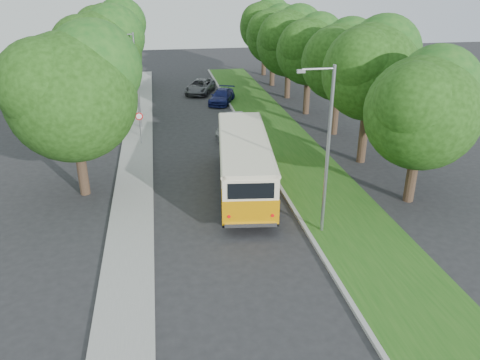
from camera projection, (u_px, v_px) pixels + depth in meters
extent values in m
plane|color=#242426|center=(226.00, 215.00, 24.21)|extent=(120.00, 120.00, 0.00)
cube|color=gray|center=(271.00, 173.00, 29.25)|extent=(0.20, 70.00, 0.15)
cube|color=#205215|center=(307.00, 170.00, 29.63)|extent=(4.50, 70.00, 0.13)
cube|color=gray|center=(134.00, 182.00, 27.93)|extent=(2.20, 70.00, 0.12)
cylinder|color=#332319|center=(412.00, 173.00, 25.14)|extent=(0.56, 0.56, 3.35)
sphere|color=#18380C|center=(422.00, 113.00, 23.82)|extent=(5.85, 5.85, 5.85)
sphere|color=#18380C|center=(438.00, 87.00, 24.04)|extent=(4.38, 4.38, 4.38)
sphere|color=#18380C|center=(415.00, 104.00, 22.73)|extent=(4.09, 4.09, 4.09)
cylinder|color=#332319|center=(364.00, 131.00, 30.34)|extent=(0.56, 0.56, 4.26)
sphere|color=#18380C|center=(370.00, 72.00, 28.82)|extent=(5.98, 5.98, 5.98)
sphere|color=#18380C|center=(384.00, 51.00, 29.04)|extent=(4.49, 4.49, 4.49)
sphere|color=#18380C|center=(363.00, 63.00, 27.70)|extent=(4.19, 4.19, 4.19)
cylinder|color=#332319|center=(335.00, 109.00, 35.86)|extent=(0.56, 0.56, 3.95)
sphere|color=#18380C|center=(339.00, 63.00, 34.45)|extent=(5.61, 5.61, 5.61)
sphere|color=#18380C|center=(350.00, 46.00, 34.66)|extent=(4.21, 4.21, 4.21)
sphere|color=#18380C|center=(332.00, 55.00, 33.40)|extent=(3.92, 3.92, 3.92)
cylinder|color=#332319|center=(307.00, 92.00, 41.23)|extent=(0.56, 0.56, 3.86)
sphere|color=#18380C|center=(309.00, 52.00, 39.83)|extent=(5.64, 5.64, 5.64)
sphere|color=#18380C|center=(319.00, 37.00, 40.04)|extent=(4.23, 4.23, 4.23)
sphere|color=#18380C|center=(303.00, 45.00, 38.77)|extent=(3.95, 3.95, 3.95)
cylinder|color=#332319|center=(288.00, 80.00, 46.68)|extent=(0.56, 0.56, 3.58)
sphere|color=#18380C|center=(289.00, 44.00, 45.26)|extent=(6.36, 6.36, 6.36)
sphere|color=#18380C|center=(299.00, 29.00, 45.49)|extent=(4.77, 4.77, 4.77)
sphere|color=#18380C|center=(282.00, 36.00, 44.07)|extent=(4.45, 4.45, 4.45)
cylinder|color=#332319|center=(272.00, 69.00, 52.05)|extent=(0.56, 0.56, 3.68)
sphere|color=#18380C|center=(273.00, 36.00, 50.65)|extent=(5.91, 5.91, 5.91)
sphere|color=#18380C|center=(281.00, 24.00, 50.87)|extent=(4.43, 4.43, 4.43)
sphere|color=#18380C|center=(267.00, 30.00, 49.55)|extent=(4.14, 4.14, 4.14)
cylinder|color=#332319|center=(264.00, 58.00, 57.44)|extent=(0.56, 0.56, 4.05)
sphere|color=#18380C|center=(264.00, 27.00, 55.97)|extent=(5.97, 5.97, 5.97)
sphere|color=#18380C|center=(272.00, 16.00, 56.19)|extent=(4.48, 4.48, 4.48)
sphere|color=#18380C|center=(259.00, 21.00, 54.86)|extent=(4.18, 4.18, 4.18)
cylinder|color=#332319|center=(81.00, 164.00, 25.88)|extent=(0.56, 0.56, 3.68)
sphere|color=#18380C|center=(72.00, 98.00, 24.39)|extent=(6.80, 6.80, 6.80)
sphere|color=#18380C|center=(93.00, 68.00, 24.64)|extent=(5.10, 5.10, 5.10)
sphere|color=#18380C|center=(45.00, 86.00, 23.12)|extent=(4.76, 4.76, 4.76)
cylinder|color=#332319|center=(104.00, 102.00, 38.51)|extent=(0.56, 0.56, 3.68)
sphere|color=#18380C|center=(98.00, 56.00, 37.01)|extent=(6.80, 6.80, 6.80)
sphere|color=#18380C|center=(113.00, 37.00, 37.27)|extent=(5.10, 5.10, 5.10)
sphere|color=#18380C|center=(82.00, 47.00, 35.74)|extent=(4.76, 4.76, 4.76)
cylinder|color=#332319|center=(114.00, 74.00, 49.33)|extent=(0.56, 0.56, 3.68)
sphere|color=#18380C|center=(110.00, 37.00, 47.83)|extent=(6.80, 6.80, 6.80)
sphere|color=#18380C|center=(121.00, 23.00, 48.09)|extent=(5.10, 5.10, 5.10)
sphere|color=#18380C|center=(98.00, 30.00, 46.56)|extent=(4.76, 4.76, 4.76)
cylinder|color=gray|center=(328.00, 155.00, 21.02)|extent=(0.16, 0.16, 8.00)
cylinder|color=gray|center=(318.00, 69.00, 19.36)|extent=(1.40, 0.10, 0.10)
cube|color=gray|center=(301.00, 71.00, 19.27)|extent=(0.35, 0.16, 0.14)
cylinder|color=gray|center=(137.00, 82.00, 36.39)|extent=(0.16, 0.16, 7.50)
cylinder|color=gray|center=(123.00, 34.00, 34.83)|extent=(1.40, 0.10, 0.10)
cube|color=gray|center=(113.00, 36.00, 34.74)|extent=(0.35, 0.16, 0.14)
cylinder|color=gray|center=(140.00, 128.00, 33.81)|extent=(0.06, 0.06, 2.50)
cone|color=red|center=(139.00, 116.00, 33.41)|extent=(0.56, 0.02, 0.56)
cone|color=white|center=(139.00, 116.00, 33.39)|extent=(0.40, 0.02, 0.40)
imported|color=#9E9EA2|center=(232.00, 137.00, 33.88)|extent=(2.35, 3.88, 1.23)
imported|color=silver|center=(236.00, 121.00, 37.63)|extent=(1.33, 3.72, 1.22)
imported|color=#121951|center=(222.00, 96.00, 45.15)|extent=(3.39, 4.89, 1.31)
imported|color=#505257|center=(200.00, 87.00, 48.92)|extent=(3.96, 5.60, 1.42)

